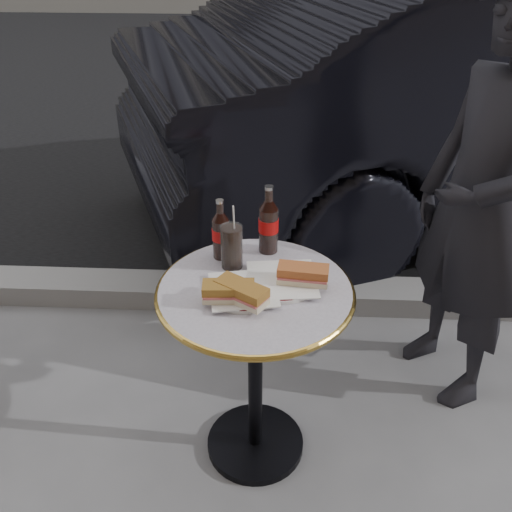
{
  "coord_description": "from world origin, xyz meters",
  "views": [
    {
      "loc": [
        0.07,
        -1.43,
        1.77
      ],
      "look_at": [
        0.0,
        0.05,
        0.82
      ],
      "focal_mm": 40.0,
      "sensor_mm": 36.0,
      "label": 1
    }
  ],
  "objects_px": {
    "plate_right": "(282,281)",
    "cola_bottle_right": "(269,219)",
    "parked_car": "(507,86)",
    "pedestrian": "(482,210)",
    "bistro_table": "(255,375)",
    "plate_left": "(243,292)",
    "cola_glass": "(232,247)",
    "cola_bottle_left": "(221,229)"
  },
  "relations": [
    {
      "from": "cola_glass",
      "to": "pedestrian",
      "type": "bearing_deg",
      "value": 18.64
    },
    {
      "from": "cola_bottle_right",
      "to": "cola_bottle_left",
      "type": "bearing_deg",
      "value": -163.25
    },
    {
      "from": "bistro_table",
      "to": "cola_bottle_left",
      "type": "height_order",
      "value": "cola_bottle_left"
    },
    {
      "from": "bistro_table",
      "to": "plate_left",
      "type": "xyz_separation_m",
      "value": [
        -0.04,
        -0.03,
        0.37
      ]
    },
    {
      "from": "plate_left",
      "to": "cola_bottle_right",
      "type": "relative_size",
      "value": 0.87
    },
    {
      "from": "cola_bottle_left",
      "to": "cola_bottle_right",
      "type": "bearing_deg",
      "value": 16.75
    },
    {
      "from": "plate_left",
      "to": "cola_bottle_left",
      "type": "relative_size",
      "value": 1.0
    },
    {
      "from": "cola_bottle_left",
      "to": "pedestrian",
      "type": "relative_size",
      "value": 0.13
    },
    {
      "from": "bistro_table",
      "to": "plate_right",
      "type": "distance_m",
      "value": 0.38
    },
    {
      "from": "plate_left",
      "to": "cola_glass",
      "type": "xyz_separation_m",
      "value": [
        -0.05,
        0.15,
        0.07
      ]
    },
    {
      "from": "cola_bottle_left",
      "to": "cola_glass",
      "type": "height_order",
      "value": "cola_bottle_left"
    },
    {
      "from": "bistro_table",
      "to": "pedestrian",
      "type": "relative_size",
      "value": 0.45
    },
    {
      "from": "plate_left",
      "to": "plate_right",
      "type": "relative_size",
      "value": 0.95
    },
    {
      "from": "bistro_table",
      "to": "cola_bottle_right",
      "type": "distance_m",
      "value": 0.54
    },
    {
      "from": "cola_bottle_left",
      "to": "bistro_table",
      "type": "bearing_deg",
      "value": -55.56
    },
    {
      "from": "plate_right",
      "to": "cola_glass",
      "type": "distance_m",
      "value": 0.2
    },
    {
      "from": "plate_right",
      "to": "cola_bottle_left",
      "type": "bearing_deg",
      "value": 144.7
    },
    {
      "from": "plate_right",
      "to": "cola_bottle_right",
      "type": "relative_size",
      "value": 0.92
    },
    {
      "from": "cola_bottle_left",
      "to": "parked_car",
      "type": "xyz_separation_m",
      "value": [
        1.57,
        2.0,
        -0.08
      ]
    },
    {
      "from": "pedestrian",
      "to": "bistro_table",
      "type": "bearing_deg",
      "value": -86.64
    },
    {
      "from": "plate_right",
      "to": "cola_bottle_left",
      "type": "height_order",
      "value": "cola_bottle_left"
    },
    {
      "from": "cola_glass",
      "to": "plate_right",
      "type": "bearing_deg",
      "value": -28.24
    },
    {
      "from": "plate_right",
      "to": "cola_glass",
      "type": "relative_size",
      "value": 1.5
    },
    {
      "from": "cola_bottle_left",
      "to": "pedestrian",
      "type": "bearing_deg",
      "value": 14.61
    },
    {
      "from": "parked_car",
      "to": "pedestrian",
      "type": "bearing_deg",
      "value": 137.17
    },
    {
      "from": "plate_left",
      "to": "pedestrian",
      "type": "relative_size",
      "value": 0.13
    },
    {
      "from": "plate_right",
      "to": "bistro_table",
      "type": "bearing_deg",
      "value": -157.93
    },
    {
      "from": "bistro_table",
      "to": "parked_car",
      "type": "distance_m",
      "value": 2.64
    },
    {
      "from": "parked_car",
      "to": "cola_bottle_left",
      "type": "bearing_deg",
      "value": 119.45
    },
    {
      "from": "cola_glass",
      "to": "parked_car",
      "type": "height_order",
      "value": "parked_car"
    },
    {
      "from": "plate_left",
      "to": "cola_glass",
      "type": "bearing_deg",
      "value": 107.53
    },
    {
      "from": "plate_left",
      "to": "cola_bottle_left",
      "type": "distance_m",
      "value": 0.24
    },
    {
      "from": "plate_left",
      "to": "pedestrian",
      "type": "xyz_separation_m",
      "value": [
        0.83,
        0.44,
        0.07
      ]
    },
    {
      "from": "cola_glass",
      "to": "parked_car",
      "type": "bearing_deg",
      "value": 53.37
    },
    {
      "from": "bistro_table",
      "to": "parked_car",
      "type": "bearing_deg",
      "value": 56.41
    },
    {
      "from": "bistro_table",
      "to": "pedestrian",
      "type": "bearing_deg",
      "value": 27.75
    },
    {
      "from": "bistro_table",
      "to": "plate_left",
      "type": "distance_m",
      "value": 0.37
    },
    {
      "from": "plate_left",
      "to": "cola_bottle_left",
      "type": "bearing_deg",
      "value": 113.01
    },
    {
      "from": "plate_left",
      "to": "plate_right",
      "type": "xyz_separation_m",
      "value": [
        0.12,
        0.06,
        0.0
      ]
    },
    {
      "from": "plate_left",
      "to": "plate_right",
      "type": "distance_m",
      "value": 0.13
    },
    {
      "from": "plate_right",
      "to": "cola_bottle_left",
      "type": "relative_size",
      "value": 1.05
    },
    {
      "from": "bistro_table",
      "to": "pedestrian",
      "type": "xyz_separation_m",
      "value": [
        0.79,
        0.42,
        0.44
      ]
    }
  ]
}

